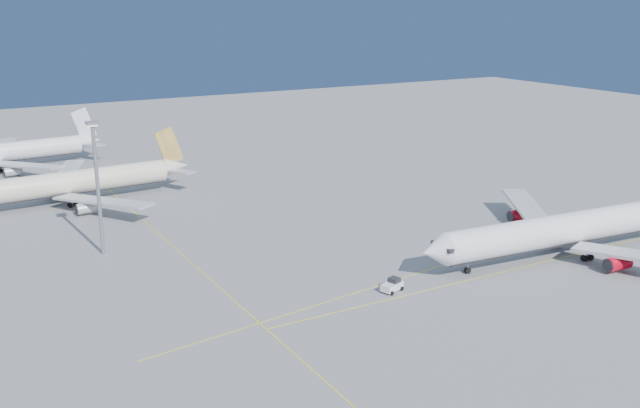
{
  "coord_description": "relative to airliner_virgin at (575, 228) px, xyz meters",
  "views": [
    {
      "loc": [
        -80.89,
        -101.64,
        46.57
      ],
      "look_at": [
        -11.55,
        19.77,
        7.0
      ],
      "focal_mm": 40.0,
      "sensor_mm": 36.0,
      "label": 1
    }
  ],
  "objects": [
    {
      "name": "ground",
      "position": [
        -25.79,
        13.25,
        -5.12
      ],
      "size": [
        500.0,
        500.0,
        0.0
      ],
      "primitive_type": "plane",
      "color": "slate",
      "rests_on": "ground"
    },
    {
      "name": "taxiway_lines",
      "position": [
        -40.5,
        19.59,
        -5.11
      ],
      "size": [
        118.86,
        140.0,
        0.02
      ],
      "color": "yellow",
      "rests_on": "ground"
    },
    {
      "name": "airliner_virgin",
      "position": [
        0.0,
        0.0,
        0.0
      ],
      "size": [
        68.84,
        61.67,
        16.98
      ],
      "rotation": [
        0.0,
        0.0,
        -0.08
      ],
      "color": "white",
      "rests_on": "ground"
    },
    {
      "name": "airliner_etihad",
      "position": [
        -77.06,
        85.23,
        -0.18
      ],
      "size": [
        62.18,
        57.3,
        16.22
      ],
      "rotation": [
        0.0,
        0.0,
        0.07
      ],
      "color": "beige",
      "rests_on": "ground"
    },
    {
      "name": "airliner_third",
      "position": [
        -86.9,
        132.49,
        -0.28
      ],
      "size": [
        59.58,
        54.64,
        15.98
      ],
      "rotation": [
        0.0,
        0.0,
        0.11
      ],
      "color": "white",
      "rests_on": "ground"
    },
    {
      "name": "pushback_tug",
      "position": [
        -41.14,
        1.92,
        -4.08
      ],
      "size": [
        4.39,
        3.39,
        2.23
      ],
      "rotation": [
        0.0,
        0.0,
        0.32
      ],
      "color": "white",
      "rests_on": "ground"
    },
    {
      "name": "light_mast",
      "position": [
        -78.79,
        44.51,
        10.03
      ],
      "size": [
        2.22,
        2.22,
        25.66
      ],
      "color": "gray",
      "rests_on": "ground"
    }
  ]
}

